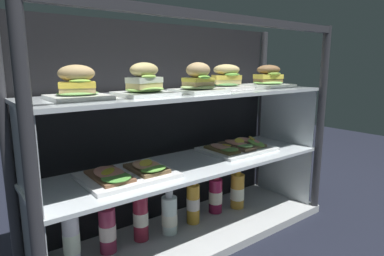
# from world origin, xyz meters

# --- Properties ---
(ground_plane) EXTENTS (6.00, 6.00, 0.02)m
(ground_plane) POSITION_xyz_m (0.00, 0.00, -0.01)
(ground_plane) COLOR black
(ground_plane) RESTS_ON ground
(case_base_deck) EXTENTS (1.40, 0.43, 0.04)m
(case_base_deck) POSITION_xyz_m (0.00, 0.00, 0.02)
(case_base_deck) COLOR #B9BCBC
(case_base_deck) RESTS_ON ground
(case_frame) EXTENTS (1.40, 0.43, 0.96)m
(case_frame) POSITION_xyz_m (0.00, 0.11, 0.53)
(case_frame) COLOR #333338
(case_frame) RESTS_ON ground
(riser_lower_tier) EXTENTS (1.32, 0.35, 0.30)m
(riser_lower_tier) POSITION_xyz_m (0.00, 0.00, 0.19)
(riser_lower_tier) COLOR silver
(riser_lower_tier) RESTS_ON case_base_deck
(shelf_lower_glass) EXTENTS (1.34, 0.37, 0.01)m
(shelf_lower_glass) POSITION_xyz_m (0.00, 0.00, 0.35)
(shelf_lower_glass) COLOR silver
(shelf_lower_glass) RESTS_ON riser_lower_tier
(riser_upper_tier) EXTENTS (1.32, 0.35, 0.30)m
(riser_upper_tier) POSITION_xyz_m (0.00, 0.00, 0.50)
(riser_upper_tier) COLOR silver
(riser_upper_tier) RESTS_ON shelf_lower_glass
(shelf_upper_glass) EXTENTS (1.34, 0.37, 0.01)m
(shelf_upper_glass) POSITION_xyz_m (0.00, 0.00, 0.66)
(shelf_upper_glass) COLOR silver
(shelf_upper_glass) RESTS_ON riser_upper_tier
(plated_roll_sandwich_center) EXTENTS (0.19, 0.19, 0.11)m
(plated_roll_sandwich_center) POSITION_xyz_m (-0.48, 0.00, 0.71)
(plated_roll_sandwich_center) COLOR white
(plated_roll_sandwich_center) RESTS_ON shelf_upper_glass
(plated_roll_sandwich_far_left) EXTENTS (0.19, 0.19, 0.12)m
(plated_roll_sandwich_far_left) POSITION_xyz_m (-0.24, -0.03, 0.71)
(plated_roll_sandwich_far_left) COLOR white
(plated_roll_sandwich_far_left) RESTS_ON shelf_upper_glass
(plated_roll_sandwich_right_of_center) EXTENTS (0.18, 0.18, 0.12)m
(plated_roll_sandwich_right_of_center) POSITION_xyz_m (-0.01, -0.05, 0.71)
(plated_roll_sandwich_right_of_center) COLOR white
(plated_roll_sandwich_right_of_center) RESTS_ON shelf_upper_glass
(plated_roll_sandwich_mid_left) EXTENTS (0.19, 0.19, 0.11)m
(plated_roll_sandwich_mid_left) POSITION_xyz_m (0.23, 0.04, 0.71)
(plated_roll_sandwich_mid_left) COLOR white
(plated_roll_sandwich_mid_left) RESTS_ON shelf_upper_glass
(plated_roll_sandwich_mid_right) EXTENTS (0.20, 0.20, 0.11)m
(plated_roll_sandwich_mid_right) POSITION_xyz_m (0.49, -0.00, 0.71)
(plated_roll_sandwich_mid_right) COLOR white
(plated_roll_sandwich_mid_right) RESTS_ON shelf_upper_glass
(open_sandwich_tray_far_right) EXTENTS (0.34, 0.26, 0.06)m
(open_sandwich_tray_far_right) POSITION_xyz_m (-0.31, -0.01, 0.37)
(open_sandwich_tray_far_right) COLOR white
(open_sandwich_tray_far_right) RESTS_ON shelf_lower_glass
(open_sandwich_tray_left_of_center) EXTENTS (0.34, 0.26, 0.06)m
(open_sandwich_tray_left_of_center) POSITION_xyz_m (0.31, 0.02, 0.37)
(open_sandwich_tray_left_of_center) COLOR white
(open_sandwich_tray_left_of_center) RESTS_ON shelf_lower_glass
(juice_bottle_tucked_behind) EXTENTS (0.06, 0.06, 0.25)m
(juice_bottle_tucked_behind) POSITION_xyz_m (-0.52, 0.07, 0.14)
(juice_bottle_tucked_behind) COLOR white
(juice_bottle_tucked_behind) RESTS_ON case_base_deck
(juice_bottle_back_left) EXTENTS (0.07, 0.07, 0.23)m
(juice_bottle_back_left) POSITION_xyz_m (-0.38, 0.06, 0.13)
(juice_bottle_back_left) COLOR #972B4C
(juice_bottle_back_left) RESTS_ON case_base_deck
(juice_bottle_front_middle) EXTENTS (0.07, 0.07, 0.25)m
(juice_bottle_front_middle) POSITION_xyz_m (-0.23, 0.06, 0.14)
(juice_bottle_front_middle) COLOR maroon
(juice_bottle_front_middle) RESTS_ON case_base_deck
(juice_bottle_front_right_end) EXTENTS (0.07, 0.07, 0.23)m
(juice_bottle_front_right_end) POSITION_xyz_m (-0.10, 0.04, 0.12)
(juice_bottle_front_right_end) COLOR white
(juice_bottle_front_right_end) RESTS_ON case_base_deck
(juice_bottle_front_fourth) EXTENTS (0.06, 0.06, 0.24)m
(juice_bottle_front_fourth) POSITION_xyz_m (0.04, 0.05, 0.14)
(juice_bottle_front_fourth) COLOR gold
(juice_bottle_front_fourth) RESTS_ON case_base_deck
(juice_bottle_near_post) EXTENTS (0.07, 0.07, 0.22)m
(juice_bottle_near_post) POSITION_xyz_m (0.20, 0.07, 0.13)
(juice_bottle_near_post) COLOR maroon
(juice_bottle_near_post) RESTS_ON case_base_deck
(juice_bottle_front_second) EXTENTS (0.07, 0.07, 0.23)m
(juice_bottle_front_second) POSITION_xyz_m (0.33, 0.04, 0.13)
(juice_bottle_front_second) COLOR gold
(juice_bottle_front_second) RESTS_ON case_base_deck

